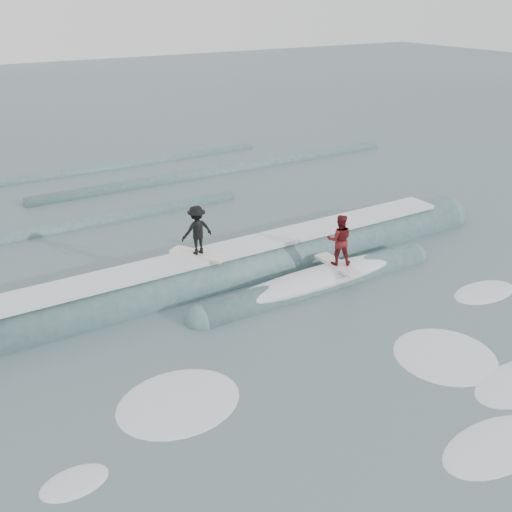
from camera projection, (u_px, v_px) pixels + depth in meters
ground at (357, 362)px, 15.71m from camera, size 160.00×160.00×0.00m
breaking_wave at (254, 274)px, 20.49m from camera, size 22.77×3.84×2.12m
surfer_black at (197, 232)px, 19.01m from camera, size 1.54×1.98×1.79m
surfer_red at (339, 242)px, 19.56m from camera, size 1.11×2.00×1.91m
whitewater at (391, 382)px, 14.92m from camera, size 16.04×7.13×0.10m
far_swells at (128, 190)px, 29.27m from camera, size 34.98×8.65×0.80m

